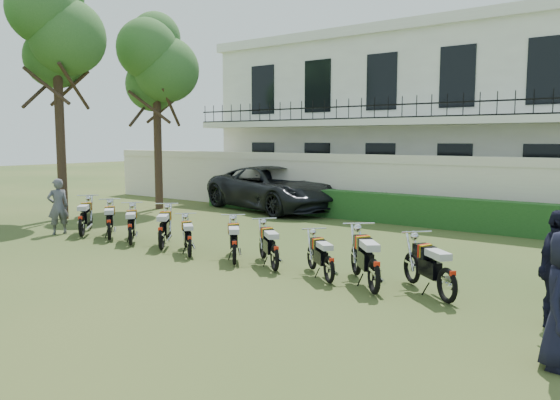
{
  "coord_description": "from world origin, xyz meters",
  "views": [
    {
      "loc": [
        8.44,
        -9.85,
        2.87
      ],
      "look_at": [
        -0.25,
        1.68,
        1.25
      ],
      "focal_mm": 35.0,
      "sensor_mm": 36.0,
      "label": 1
    }
  ],
  "objects_px": {
    "motorcycle_5": "(234,246)",
    "motorcycle_7": "(329,263)",
    "tree_west_mid": "(56,29)",
    "suv": "(274,188)",
    "tree_west_near": "(156,63)",
    "motorcycle_2": "(130,229)",
    "motorcycle_3": "(161,232)",
    "motorcycle_6": "(275,251)",
    "motorcycle_9": "(447,277)",
    "motorcycle_0": "(81,220)",
    "motorcycle_4": "(189,241)",
    "motorcycle_1": "(109,224)",
    "motorcycle_8": "(374,268)",
    "inspector": "(58,206)",
    "officer_2": "(556,269)"
  },
  "relations": [
    {
      "from": "motorcycle_3",
      "to": "motorcycle_8",
      "type": "distance_m",
      "value": 6.22
    },
    {
      "from": "motorcycle_0",
      "to": "motorcycle_7",
      "type": "distance_m",
      "value": 8.45
    },
    {
      "from": "motorcycle_6",
      "to": "suv",
      "type": "distance_m",
      "value": 10.32
    },
    {
      "from": "motorcycle_0",
      "to": "motorcycle_1",
      "type": "distance_m",
      "value": 1.12
    },
    {
      "from": "tree_west_mid",
      "to": "suv",
      "type": "xyz_separation_m",
      "value": [
        4.56,
        6.45,
        -5.79
      ]
    },
    {
      "from": "motorcycle_2",
      "to": "motorcycle_3",
      "type": "relative_size",
      "value": 0.97
    },
    {
      "from": "motorcycle_6",
      "to": "motorcycle_7",
      "type": "xyz_separation_m",
      "value": [
        1.45,
        -0.12,
        -0.03
      ]
    },
    {
      "from": "motorcycle_4",
      "to": "motorcycle_9",
      "type": "bearing_deg",
      "value": -49.89
    },
    {
      "from": "motorcycle_6",
      "to": "motorcycle_9",
      "type": "distance_m",
      "value": 3.79
    },
    {
      "from": "inspector",
      "to": "motorcycle_7",
      "type": "bearing_deg",
      "value": 108.22
    },
    {
      "from": "motorcycle_2",
      "to": "motorcycle_9",
      "type": "height_order",
      "value": "motorcycle_9"
    },
    {
      "from": "motorcycle_0",
      "to": "motorcycle_8",
      "type": "bearing_deg",
      "value": -48.23
    },
    {
      "from": "motorcycle_6",
      "to": "motorcycle_8",
      "type": "relative_size",
      "value": 0.91
    },
    {
      "from": "motorcycle_0",
      "to": "motorcycle_3",
      "type": "xyz_separation_m",
      "value": [
        3.31,
        0.14,
        -0.01
      ]
    },
    {
      "from": "motorcycle_3",
      "to": "motorcycle_6",
      "type": "bearing_deg",
      "value": -41.66
    },
    {
      "from": "motorcycle_1",
      "to": "officer_2",
      "type": "bearing_deg",
      "value": -53.35
    },
    {
      "from": "motorcycle_9",
      "to": "motorcycle_6",
      "type": "bearing_deg",
      "value": 130.01
    },
    {
      "from": "motorcycle_9",
      "to": "motorcycle_0",
      "type": "bearing_deg",
      "value": 130.84
    },
    {
      "from": "motorcycle_2",
      "to": "suv",
      "type": "bearing_deg",
      "value": 50.98
    },
    {
      "from": "tree_west_mid",
      "to": "motorcycle_9",
      "type": "bearing_deg",
      "value": -6.75
    },
    {
      "from": "motorcycle_3",
      "to": "officer_2",
      "type": "height_order",
      "value": "officer_2"
    },
    {
      "from": "motorcycle_1",
      "to": "motorcycle_4",
      "type": "xyz_separation_m",
      "value": [
        3.4,
        -0.18,
        -0.05
      ]
    },
    {
      "from": "motorcycle_7",
      "to": "motorcycle_8",
      "type": "distance_m",
      "value": 1.09
    },
    {
      "from": "tree_west_near",
      "to": "motorcycle_4",
      "type": "relative_size",
      "value": 5.65
    },
    {
      "from": "inspector",
      "to": "motorcycle_2",
      "type": "bearing_deg",
      "value": 109.99
    },
    {
      "from": "motorcycle_1",
      "to": "motorcycle_7",
      "type": "xyz_separation_m",
      "value": [
        7.34,
        -0.16,
        -0.06
      ]
    },
    {
      "from": "motorcycle_7",
      "to": "motorcycle_0",
      "type": "bearing_deg",
      "value": 129.63
    },
    {
      "from": "motorcycle_5",
      "to": "inspector",
      "type": "height_order",
      "value": "inspector"
    },
    {
      "from": "motorcycle_0",
      "to": "motorcycle_4",
      "type": "distance_m",
      "value": 4.51
    },
    {
      "from": "motorcycle_3",
      "to": "motorcycle_5",
      "type": "height_order",
      "value": "motorcycle_3"
    },
    {
      "from": "motorcycle_1",
      "to": "motorcycle_2",
      "type": "height_order",
      "value": "motorcycle_1"
    },
    {
      "from": "suv",
      "to": "motorcycle_9",
      "type": "bearing_deg",
      "value": -113.64
    },
    {
      "from": "motorcycle_6",
      "to": "suv",
      "type": "xyz_separation_m",
      "value": [
        -6.31,
        8.16,
        0.42
      ]
    },
    {
      "from": "tree_west_near",
      "to": "motorcycle_2",
      "type": "bearing_deg",
      "value": -46.16
    },
    {
      "from": "motorcycle_1",
      "to": "motorcycle_3",
      "type": "relative_size",
      "value": 1.03
    },
    {
      "from": "inspector",
      "to": "motorcycle_5",
      "type": "bearing_deg",
      "value": 108.66
    },
    {
      "from": "tree_west_mid",
      "to": "motorcycle_3",
      "type": "distance_m",
      "value": 9.62
    },
    {
      "from": "motorcycle_5",
      "to": "motorcycle_6",
      "type": "height_order",
      "value": "motorcycle_5"
    },
    {
      "from": "tree_west_mid",
      "to": "motorcycle_9",
      "type": "relative_size",
      "value": 5.65
    },
    {
      "from": "motorcycle_0",
      "to": "motorcycle_4",
      "type": "bearing_deg",
      "value": -47.47
    },
    {
      "from": "motorcycle_5",
      "to": "motorcycle_7",
      "type": "relative_size",
      "value": 1.02
    },
    {
      "from": "inspector",
      "to": "tree_west_near",
      "type": "bearing_deg",
      "value": -140.99
    },
    {
      "from": "tree_west_near",
      "to": "motorcycle_6",
      "type": "relative_size",
      "value": 5.35
    },
    {
      "from": "motorcycle_0",
      "to": "motorcycle_6",
      "type": "height_order",
      "value": "motorcycle_0"
    },
    {
      "from": "motorcycle_4",
      "to": "tree_west_mid",
      "type": "bearing_deg",
      "value": 116.6
    },
    {
      "from": "motorcycle_3",
      "to": "motorcycle_4",
      "type": "height_order",
      "value": "motorcycle_3"
    },
    {
      "from": "motorcycle_4",
      "to": "tree_west_near",
      "type": "bearing_deg",
      "value": 92.48
    },
    {
      "from": "motorcycle_1",
      "to": "suv",
      "type": "relative_size",
      "value": 0.25
    },
    {
      "from": "tree_west_mid",
      "to": "motorcycle_4",
      "type": "relative_size",
      "value": 6.3
    },
    {
      "from": "motorcycle_0",
      "to": "motorcycle_2",
      "type": "xyz_separation_m",
      "value": [
        2.14,
        0.07,
        -0.03
      ]
    }
  ]
}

